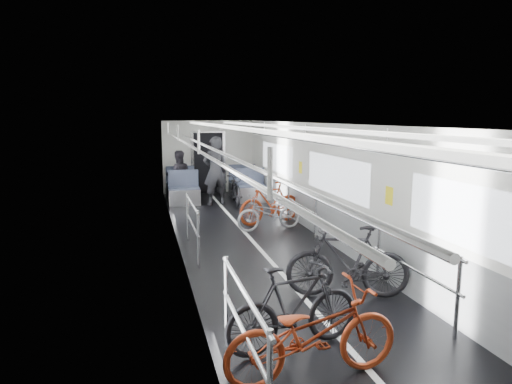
% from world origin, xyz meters
% --- Properties ---
extents(car_shell, '(3.02, 14.01, 2.41)m').
position_xyz_m(car_shell, '(0.00, 1.78, 1.13)').
color(car_shell, black).
rests_on(car_shell, ground).
extents(bike_left_near, '(1.84, 0.75, 0.95)m').
position_xyz_m(bike_left_near, '(-0.61, -4.26, 0.47)').
color(bike_left_near, '#962E12').
rests_on(bike_left_near, floor).
extents(bike_left_mid, '(1.67, 0.70, 0.97)m').
position_xyz_m(bike_left_mid, '(-0.60, -3.66, 0.49)').
color(bike_left_mid, black).
rests_on(bike_left_mid, floor).
extents(bike_right_near, '(1.80, 0.99, 1.04)m').
position_xyz_m(bike_right_near, '(0.61, -2.45, 0.52)').
color(bike_right_near, black).
rests_on(bike_right_near, floor).
extents(bike_right_mid, '(1.57, 0.71, 0.80)m').
position_xyz_m(bike_right_mid, '(0.59, 1.55, 0.40)').
color(bike_right_mid, '#A9A9AD').
rests_on(bike_right_mid, floor).
extents(bike_right_far, '(1.75, 0.96, 1.01)m').
position_xyz_m(bike_right_far, '(0.77, 2.15, 0.51)').
color(bike_right_far, '#A53414').
rests_on(bike_right_far, floor).
extents(bike_aisle, '(0.74, 1.78, 0.91)m').
position_xyz_m(bike_aisle, '(0.48, 4.80, 0.46)').
color(bike_aisle, black).
rests_on(bike_aisle, floor).
extents(person_standing, '(0.80, 0.61, 1.98)m').
position_xyz_m(person_standing, '(-0.12, 4.80, 0.99)').
color(person_standing, black).
rests_on(person_standing, floor).
extents(person_seated, '(0.76, 0.61, 1.54)m').
position_xyz_m(person_seated, '(-1.10, 5.62, 0.77)').
color(person_seated, '#2B272E').
rests_on(person_seated, floor).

